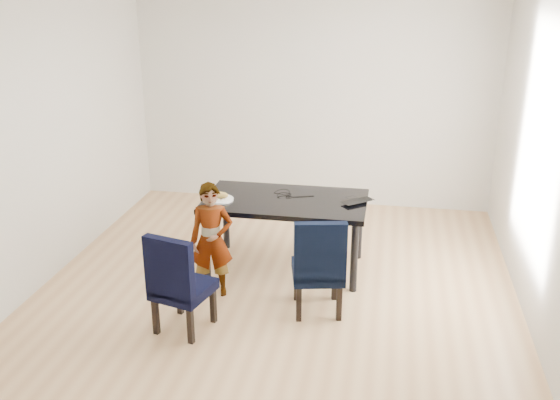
% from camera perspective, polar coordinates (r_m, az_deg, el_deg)
% --- Properties ---
extents(floor, '(4.50, 5.00, 0.01)m').
position_cam_1_polar(floor, '(6.02, -0.35, -8.30)').
color(floor, tan).
rests_on(floor, ground).
extents(wall_back, '(4.50, 0.01, 2.70)m').
position_cam_1_polar(wall_back, '(7.91, 3.06, 9.16)').
color(wall_back, silver).
rests_on(wall_back, ground).
extents(wall_front, '(4.50, 0.01, 2.70)m').
position_cam_1_polar(wall_front, '(3.25, -8.73, -8.12)').
color(wall_front, white).
rests_on(wall_front, ground).
extents(wall_left, '(0.01, 5.00, 2.70)m').
position_cam_1_polar(wall_left, '(6.31, -21.00, 4.93)').
color(wall_left, silver).
rests_on(wall_left, ground).
extents(wall_right, '(0.01, 5.00, 2.70)m').
position_cam_1_polar(wall_right, '(5.56, 23.13, 2.66)').
color(wall_right, silver).
rests_on(wall_right, ground).
extents(dining_table, '(1.60, 0.90, 0.75)m').
position_cam_1_polar(dining_table, '(6.30, 0.49, -3.12)').
color(dining_table, black).
rests_on(dining_table, floor).
extents(chair_left, '(0.53, 0.54, 0.90)m').
position_cam_1_polar(chair_left, '(5.29, -8.85, -7.28)').
color(chair_left, black).
rests_on(chair_left, floor).
extents(chair_right, '(0.53, 0.54, 0.92)m').
position_cam_1_polar(chair_right, '(5.51, 3.48, -5.79)').
color(chair_right, black).
rests_on(chair_right, floor).
extents(child, '(0.44, 0.34, 1.09)m').
position_cam_1_polar(child, '(5.77, -6.27, -3.67)').
color(child, '#F14414').
rests_on(child, floor).
extents(plate, '(0.29, 0.29, 0.02)m').
position_cam_1_polar(plate, '(6.16, -5.54, 0.07)').
color(plate, white).
rests_on(plate, dining_table).
extents(sandwich, '(0.18, 0.14, 0.07)m').
position_cam_1_polar(sandwich, '(6.16, -5.50, 0.46)').
color(sandwich, olive).
rests_on(sandwich, plate).
extents(laptop, '(0.38, 0.37, 0.03)m').
position_cam_1_polar(laptop, '(6.13, 6.86, -0.03)').
color(laptop, black).
rests_on(laptop, dining_table).
extents(cable_tangle, '(0.14, 0.14, 0.01)m').
position_cam_1_polar(cable_tangle, '(6.23, 0.38, 0.35)').
color(cable_tangle, black).
rests_on(cable_tangle, dining_table).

